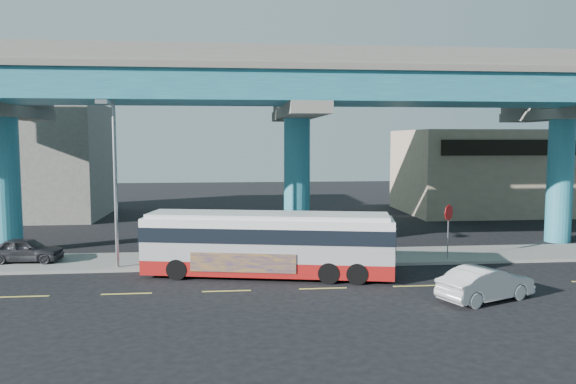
{
  "coord_description": "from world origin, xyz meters",
  "views": [
    {
      "loc": [
        -3.79,
        -22.91,
        6.15
      ],
      "look_at": [
        -1.03,
        4.0,
        3.66
      ],
      "focal_mm": 35.0,
      "sensor_mm": 36.0,
      "label": 1
    }
  ],
  "objects": [
    {
      "name": "building_beige",
      "position": [
        18.0,
        22.98,
        3.51
      ],
      "size": [
        14.0,
        10.23,
        7.0
      ],
      "color": "#C3A98B",
      "rests_on": "ground"
    },
    {
      "name": "parked_car",
      "position": [
        -13.92,
        5.63,
        0.75
      ],
      "size": [
        1.89,
        3.73,
        1.21
      ],
      "primitive_type": "imported",
      "rotation": [
        0.0,
        0.0,
        1.5
      ],
      "color": "#2E2F33",
      "rests_on": "sidewalk"
    },
    {
      "name": "street_lamp",
      "position": [
        -9.18,
        3.43,
        5.27
      ],
      "size": [
        0.5,
        2.56,
        7.89
      ],
      "color": "gray",
      "rests_on": "sidewalk"
    },
    {
      "name": "ground",
      "position": [
        0.0,
        0.0,
        0.0
      ],
      "size": [
        120.0,
        120.0,
        0.0
      ],
      "primitive_type": "plane",
      "color": "black",
      "rests_on": "ground"
    },
    {
      "name": "building_concrete",
      "position": [
        -20.0,
        24.0,
        4.5
      ],
      "size": [
        12.0,
        10.0,
        9.0
      ],
      "primitive_type": "cube",
      "color": "gray",
      "rests_on": "ground"
    },
    {
      "name": "sidewalk",
      "position": [
        0.0,
        5.5,
        0.07
      ],
      "size": [
        70.0,
        4.0,
        0.15
      ],
      "primitive_type": "cube",
      "color": "gray",
      "rests_on": "ground"
    },
    {
      "name": "transit_bus",
      "position": [
        -2.13,
        2.06,
        1.58
      ],
      "size": [
        11.49,
        4.68,
        2.88
      ],
      "rotation": [
        0.0,
        0.0,
        -0.21
      ],
      "color": "maroon",
      "rests_on": "ground"
    },
    {
      "name": "sedan",
      "position": [
        5.94,
        -2.65,
        0.66
      ],
      "size": [
        4.27,
        5.01,
        1.32
      ],
      "primitive_type": "imported",
      "rotation": [
        0.0,
        0.0,
        1.97
      ],
      "color": "#B6B7BC",
      "rests_on": "ground"
    },
    {
      "name": "viaduct",
      "position": [
        -0.0,
        9.11,
        9.14
      ],
      "size": [
        52.0,
        12.4,
        11.7
      ],
      "color": "#1F5978",
      "rests_on": "ground"
    },
    {
      "name": "stop_sign",
      "position": [
        7.14,
        4.18,
        2.18
      ],
      "size": [
        0.65,
        0.57,
        2.78
      ],
      "rotation": [
        0.0,
        0.0,
        0.32
      ],
      "color": "gray",
      "rests_on": "sidewalk"
    },
    {
      "name": "lane_markings",
      "position": [
        -0.0,
        -0.3,
        0.01
      ],
      "size": [
        58.0,
        0.12,
        0.01
      ],
      "color": "#D8C64C",
      "rests_on": "ground"
    }
  ]
}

